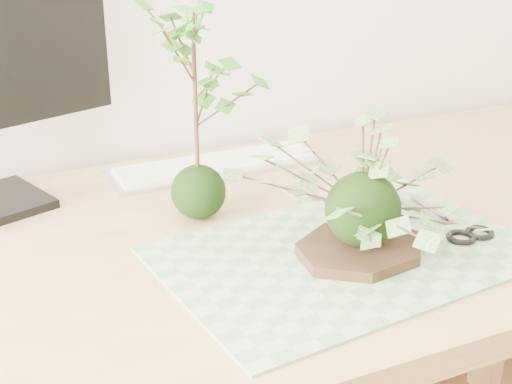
% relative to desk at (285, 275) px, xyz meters
% --- Properties ---
extents(desk, '(1.60, 0.70, 0.74)m').
position_rel_desk_xyz_m(desk, '(0.00, 0.00, 0.00)').
color(desk, tan).
rests_on(desk, ground_plane).
extents(cutting_mat, '(0.52, 0.37, 0.00)m').
position_rel_desk_xyz_m(cutting_mat, '(0.03, -0.12, 0.09)').
color(cutting_mat, '#629767').
rests_on(cutting_mat, desk).
extents(stone_dish, '(0.21, 0.21, 0.01)m').
position_rel_desk_xyz_m(stone_dish, '(0.04, -0.13, 0.10)').
color(stone_dish, black).
rests_on(stone_dish, cutting_mat).
extents(ivy_kokedama, '(0.32, 0.32, 0.20)m').
position_rel_desk_xyz_m(ivy_kokedama, '(0.04, -0.13, 0.20)').
color(ivy_kokedama, black).
rests_on(ivy_kokedama, stone_dish).
extents(maple_kokedama, '(0.21, 0.21, 0.34)m').
position_rel_desk_xyz_m(maple_kokedama, '(-0.11, 0.07, 0.33)').
color(maple_kokedama, black).
rests_on(maple_kokedama, desk).
extents(keyboard, '(0.38, 0.11, 0.01)m').
position_rel_desk_xyz_m(keyboard, '(-0.01, 0.25, 0.09)').
color(keyboard, silver).
rests_on(keyboard, desk).
extents(scissors, '(0.07, 0.17, 0.01)m').
position_rel_desk_xyz_m(scissors, '(0.21, -0.13, 0.10)').
color(scissors, gray).
rests_on(scissors, cutting_mat).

